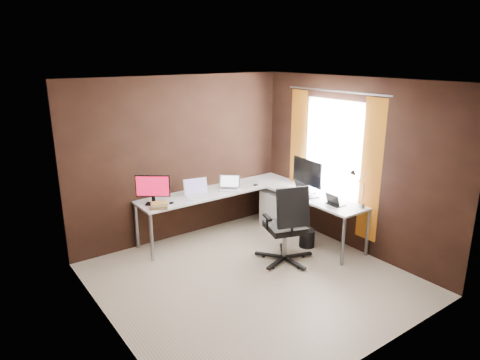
# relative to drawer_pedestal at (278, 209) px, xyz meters

# --- Properties ---
(room) EXTENTS (3.60, 3.60, 2.50)m
(room) POSITION_rel_drawer_pedestal_xyz_m (-1.09, -1.08, 0.98)
(room) COLOR #B3A88B
(room) RESTS_ON ground
(desk) EXTENTS (2.65, 2.25, 0.73)m
(desk) POSITION_rel_drawer_pedestal_xyz_m (-0.59, -0.11, 0.38)
(desk) COLOR white
(desk) RESTS_ON ground
(drawer_pedestal) EXTENTS (0.42, 0.50, 0.60)m
(drawer_pedestal) POSITION_rel_drawer_pedestal_xyz_m (0.00, 0.00, 0.00)
(drawer_pedestal) COLOR white
(drawer_pedestal) RESTS_ON ground
(monitor_left) EXTENTS (0.41, 0.32, 0.43)m
(monitor_left) POSITION_rel_drawer_pedestal_xyz_m (-2.06, 0.35, 0.67)
(monitor_left) COLOR black
(monitor_left) RESTS_ON desk
(monitor_right) EXTENTS (0.17, 0.64, 0.52)m
(monitor_right) POSITION_rel_drawer_pedestal_xyz_m (0.10, -0.54, 0.73)
(monitor_right) COLOR black
(monitor_right) RESTS_ON desk
(laptop_white) EXTENTS (0.41, 0.33, 0.24)m
(laptop_white) POSITION_rel_drawer_pedestal_xyz_m (-1.36, 0.32, 0.48)
(laptop_white) COLOR white
(laptop_white) RESTS_ON desk
(laptop_silver) EXTENTS (0.40, 0.39, 0.22)m
(laptop_silver) POSITION_rel_drawer_pedestal_xyz_m (-0.80, 0.28, 0.48)
(laptop_silver) COLOR silver
(laptop_silver) RESTS_ON desk
(laptop_black_big) EXTENTS (0.34, 0.41, 0.24)m
(laptop_black_big) POSITION_rel_drawer_pedestal_xyz_m (-0.05, -0.64, 0.48)
(laptop_black_big) COLOR black
(laptop_black_big) RESTS_ON desk
(laptop_black_small) EXTENTS (0.19, 0.26, 0.17)m
(laptop_black_small) POSITION_rel_drawer_pedestal_xyz_m (0.00, -1.19, 0.47)
(laptop_black_small) COLOR black
(laptop_black_small) RESTS_ON desk
(book_stack) EXTENTS (0.31, 0.29, 0.08)m
(book_stack) POSITION_rel_drawer_pedestal_xyz_m (-2.07, 0.15, 0.47)
(book_stack) COLOR tan
(book_stack) RESTS_ON desk
(mouse_left) EXTENTS (0.08, 0.05, 0.03)m
(mouse_left) POSITION_rel_drawer_pedestal_xyz_m (-1.86, 0.20, 0.44)
(mouse_left) COLOR black
(mouse_left) RESTS_ON desk
(mouse_corner) EXTENTS (0.09, 0.07, 0.03)m
(mouse_corner) POSITION_rel_drawer_pedestal_xyz_m (-0.34, 0.18, 0.45)
(mouse_corner) COLOR black
(mouse_corner) RESTS_ON desk
(desk_lamp) EXTENTS (0.18, 0.21, 0.54)m
(desk_lamp) POSITION_rel_drawer_pedestal_xyz_m (0.16, -1.44, 0.77)
(desk_lamp) COLOR slate
(desk_lamp) RESTS_ON desk
(office_chair) EXTENTS (0.64, 0.67, 1.14)m
(office_chair) POSITION_rel_drawer_pedestal_xyz_m (-0.75, -1.02, 0.03)
(office_chair) COLOR black
(office_chair) RESTS_ON ground
(wastebasket) EXTENTS (0.30, 0.30, 0.27)m
(wastebasket) POSITION_rel_drawer_pedestal_xyz_m (-0.16, -0.85, -0.17)
(wastebasket) COLOR black
(wastebasket) RESTS_ON ground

